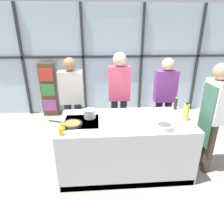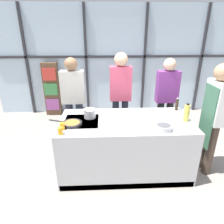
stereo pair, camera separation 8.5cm
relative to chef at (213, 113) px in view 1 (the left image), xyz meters
The scene contains 16 objects.
ground_plane 1.68m from the chef, behind, with size 18.00×18.00×0.00m, color gray.
back_window_wall 3.04m from the chef, 116.14° to the left, with size 6.40×0.10×2.80m.
bookshelf 3.97m from the chef, 140.31° to the left, with size 0.40×0.19×1.42m.
demo_island 1.45m from the chef, behind, with size 2.04×1.01×0.90m.
chef is the anchor object (origin of this frame).
spectator_far_left 2.47m from the chef, 155.46° to the left, with size 0.45×0.24×1.73m.
spectator_center_left 1.68m from the chef, 142.34° to the left, with size 0.41×0.25×1.82m.
spectator_center_right 1.11m from the chef, 111.89° to the left, with size 0.43×0.24×1.71m.
frying_pan 2.14m from the chef, behind, with size 0.51×0.29×0.04m.
saucepan 1.90m from the chef, behind, with size 0.25×0.32×0.14m.
white_plate 0.97m from the chef, 163.44° to the left, with size 0.25×0.25×0.01m, color white.
mixing_bowl 0.87m from the chef, 163.91° to the right, with size 0.24×0.24×0.07m.
oil_bottle 0.41m from the chef, behind, with size 0.08×0.08×0.29m.
pepper_grinder 0.62m from the chef, 130.17° to the left, with size 0.05×0.05×0.23m.
juice_glass_near 2.27m from the chef, behind, with size 0.07×0.07×0.10m, color orange.
juice_glass_far 2.26m from the chef, behind, with size 0.07×0.07×0.10m, color orange.
Camera 1 is at (-0.42, -2.79, 2.20)m, focal length 32.00 mm.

